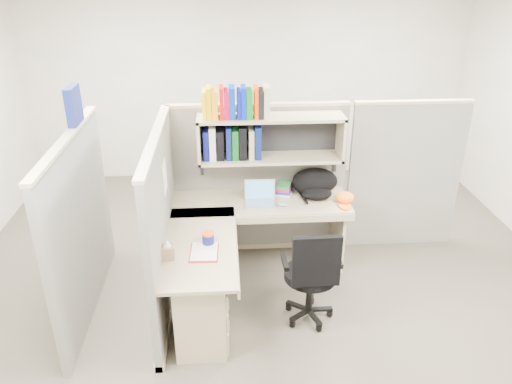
{
  "coord_description": "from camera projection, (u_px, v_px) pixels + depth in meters",
  "views": [
    {
      "loc": [
        -0.34,
        -3.83,
        2.92
      ],
      "look_at": [
        -0.07,
        0.25,
        0.98
      ],
      "focal_mm": 35.0,
      "sensor_mm": 36.0,
      "label": 1
    }
  ],
  "objects": [
    {
      "name": "backpack",
      "position": [
        316.0,
        184.0,
        4.98
      ],
      "size": [
        0.5,
        0.41,
        0.27
      ],
      "primitive_type": null,
      "rotation": [
        0.0,
        0.0,
        -0.14
      ],
      "color": "black",
      "rests_on": "desk"
    },
    {
      "name": "orange_cap",
      "position": [
        345.0,
        197.0,
        4.89
      ],
      "size": [
        0.23,
        0.25,
        0.1
      ],
      "primitive_type": null,
      "rotation": [
        0.0,
        0.0,
        -0.22
      ],
      "color": "orange",
      "rests_on": "desk"
    },
    {
      "name": "room_shell",
      "position": [
        267.0,
        134.0,
        4.03
      ],
      "size": [
        6.0,
        6.0,
        6.0
      ],
      "color": "#ADA79C",
      "rests_on": "ground"
    },
    {
      "name": "cubicle",
      "position": [
        223.0,
        191.0,
        4.72
      ],
      "size": [
        3.79,
        1.84,
        1.95
      ],
      "color": "#5F5F5B",
      "rests_on": "ground"
    },
    {
      "name": "paper_cup",
      "position": [
        253.0,
        189.0,
        5.08
      ],
      "size": [
        0.07,
        0.07,
        0.09
      ],
      "primitive_type": "cylinder",
      "rotation": [
        0.0,
        0.0,
        0.06
      ],
      "color": "white",
      "rests_on": "desk"
    },
    {
      "name": "laptop",
      "position": [
        260.0,
        194.0,
        4.83
      ],
      "size": [
        0.31,
        0.31,
        0.22
      ],
      "primitive_type": null,
      "rotation": [
        0.0,
        0.0,
        -0.03
      ],
      "color": "#B7B7BC",
      "rests_on": "desk"
    },
    {
      "name": "ground",
      "position": [
        265.0,
        297.0,
        4.73
      ],
      "size": [
        6.0,
        6.0,
        0.0
      ],
      "primitive_type": "plane",
      "color": "#3A342D",
      "rests_on": "ground"
    },
    {
      "name": "book_stack",
      "position": [
        284.0,
        188.0,
        5.08
      ],
      "size": [
        0.21,
        0.25,
        0.1
      ],
      "primitive_type": null,
      "rotation": [
        0.0,
        0.0,
        -0.29
      ],
      "color": "gray",
      "rests_on": "desk"
    },
    {
      "name": "mouse",
      "position": [
        283.0,
        204.0,
        4.83
      ],
      "size": [
        0.1,
        0.08,
        0.04
      ],
      "primitive_type": "ellipsoid",
      "rotation": [
        0.0,
        0.0,
        0.12
      ],
      "color": "#8097B6",
      "rests_on": "desk"
    },
    {
      "name": "task_chair",
      "position": [
        311.0,
        289.0,
        4.27
      ],
      "size": [
        0.49,
        0.46,
        0.95
      ],
      "color": "black",
      "rests_on": "ground"
    },
    {
      "name": "snack_canister",
      "position": [
        208.0,
        238.0,
        4.18
      ],
      "size": [
        0.11,
        0.11,
        0.11
      ],
      "color": "navy",
      "rests_on": "desk"
    },
    {
      "name": "desk",
      "position": [
        221.0,
        277.0,
        4.26
      ],
      "size": [
        1.74,
        1.75,
        0.73
      ],
      "color": "tan",
      "rests_on": "ground"
    },
    {
      "name": "loose_paper",
      "position": [
        204.0,
        251.0,
        4.09
      ],
      "size": [
        0.22,
        0.29,
        0.0
      ],
      "primitive_type": null,
      "rotation": [
        0.0,
        0.0,
        -0.04
      ],
      "color": "white",
      "rests_on": "desk"
    },
    {
      "name": "tissue_box",
      "position": [
        167.0,
        249.0,
        3.97
      ],
      "size": [
        0.12,
        0.12,
        0.17
      ],
      "primitive_type": null,
      "rotation": [
        0.0,
        0.0,
        0.09
      ],
      "color": "#967755",
      "rests_on": "desk"
    }
  ]
}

